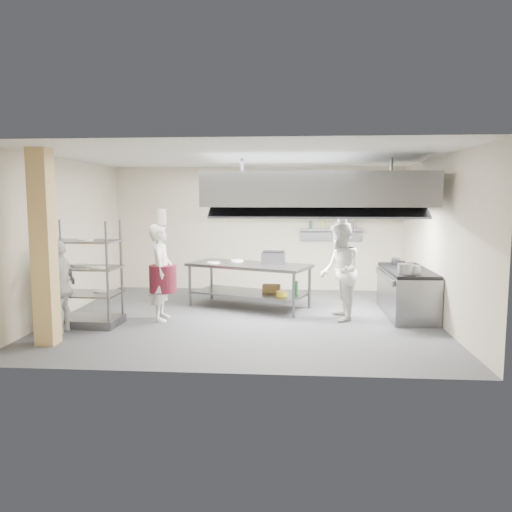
# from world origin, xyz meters

# --- Properties ---
(floor) EXTENTS (7.00, 7.00, 0.00)m
(floor) POSITION_xyz_m (0.00, 0.00, 0.00)
(floor) COLOR #3D3D3F
(floor) RESTS_ON ground
(ceiling) EXTENTS (7.00, 7.00, 0.00)m
(ceiling) POSITION_xyz_m (0.00, 0.00, 3.00)
(ceiling) COLOR silver
(ceiling) RESTS_ON wall_back
(wall_back) EXTENTS (7.00, 0.00, 7.00)m
(wall_back) POSITION_xyz_m (0.00, 3.00, 1.50)
(wall_back) COLOR #BBAF95
(wall_back) RESTS_ON ground
(wall_left) EXTENTS (0.00, 6.00, 6.00)m
(wall_left) POSITION_xyz_m (-3.50, 0.00, 1.50)
(wall_left) COLOR #BBAF95
(wall_left) RESTS_ON ground
(wall_right) EXTENTS (0.00, 6.00, 6.00)m
(wall_right) POSITION_xyz_m (3.50, 0.00, 1.50)
(wall_right) COLOR #BBAF95
(wall_right) RESTS_ON ground
(column) EXTENTS (0.30, 0.30, 3.00)m
(column) POSITION_xyz_m (-2.90, -1.90, 1.50)
(column) COLOR tan
(column) RESTS_ON floor
(exhaust_hood) EXTENTS (4.00, 2.50, 0.60)m
(exhaust_hood) POSITION_xyz_m (1.30, 0.40, 2.40)
(exhaust_hood) COLOR gray
(exhaust_hood) RESTS_ON ceiling
(hood_strip_a) EXTENTS (1.60, 0.12, 0.04)m
(hood_strip_a) POSITION_xyz_m (0.40, 0.40, 2.08)
(hood_strip_a) COLOR white
(hood_strip_a) RESTS_ON exhaust_hood
(hood_strip_b) EXTENTS (1.60, 0.12, 0.04)m
(hood_strip_b) POSITION_xyz_m (2.20, 0.40, 2.08)
(hood_strip_b) COLOR white
(hood_strip_b) RESTS_ON exhaust_hood
(wall_shelf) EXTENTS (1.50, 0.28, 0.04)m
(wall_shelf) POSITION_xyz_m (1.80, 2.84, 1.50)
(wall_shelf) COLOR gray
(wall_shelf) RESTS_ON wall_back
(island) EXTENTS (2.69, 1.87, 0.91)m
(island) POSITION_xyz_m (-0.02, 0.92, 0.46)
(island) COLOR gray
(island) RESTS_ON floor
(island_worktop) EXTENTS (2.69, 1.87, 0.06)m
(island_worktop) POSITION_xyz_m (-0.02, 0.92, 0.88)
(island_worktop) COLOR gray
(island_worktop) RESTS_ON island
(island_undershelf) EXTENTS (2.47, 1.70, 0.04)m
(island_undershelf) POSITION_xyz_m (-0.02, 0.92, 0.30)
(island_undershelf) COLOR slate
(island_undershelf) RESTS_ON island
(pass_rack) EXTENTS (1.27, 0.77, 1.86)m
(pass_rack) POSITION_xyz_m (-2.80, -0.74, 0.93)
(pass_rack) COLOR slate
(pass_rack) RESTS_ON floor
(cooking_range) EXTENTS (0.80, 2.00, 0.84)m
(cooking_range) POSITION_xyz_m (3.08, 0.50, 0.42)
(cooking_range) COLOR gray
(cooking_range) RESTS_ON floor
(range_top) EXTENTS (0.78, 1.96, 0.06)m
(range_top) POSITION_xyz_m (3.08, 0.50, 0.87)
(range_top) COLOR black
(range_top) RESTS_ON cooking_range
(chef_head) EXTENTS (0.49, 0.69, 1.78)m
(chef_head) POSITION_xyz_m (-1.53, -0.27, 0.89)
(chef_head) COLOR white
(chef_head) RESTS_ON floor
(chef_line) EXTENTS (0.74, 0.93, 1.82)m
(chef_line) POSITION_xyz_m (1.75, 0.01, 0.91)
(chef_line) COLOR silver
(chef_line) RESTS_ON floor
(chef_plating) EXTENTS (0.40, 0.92, 1.56)m
(chef_plating) POSITION_xyz_m (-3.00, -1.22, 0.78)
(chef_plating) COLOR white
(chef_plating) RESTS_ON floor
(griddle) EXTENTS (0.49, 0.39, 0.23)m
(griddle) POSITION_xyz_m (0.49, 0.98, 1.03)
(griddle) COLOR slate
(griddle) RESTS_ON island_worktop
(wicker_basket) EXTENTS (0.38, 0.27, 0.16)m
(wicker_basket) POSITION_xyz_m (0.45, 0.95, 0.40)
(wicker_basket) COLOR olive
(wicker_basket) RESTS_ON island_undershelf
(stockpot) EXTENTS (0.28, 0.28, 0.19)m
(stockpot) POSITION_xyz_m (2.88, -0.23, 1.00)
(stockpot) COLOR gray
(stockpot) RESTS_ON range_top
(plate_stack) EXTENTS (0.28, 0.28, 0.05)m
(plate_stack) POSITION_xyz_m (-2.80, -0.74, 0.60)
(plate_stack) COLOR white
(plate_stack) RESTS_ON pass_rack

